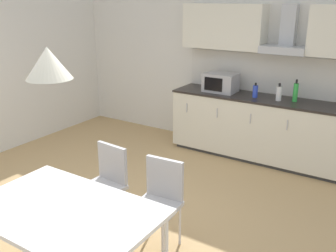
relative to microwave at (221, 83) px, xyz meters
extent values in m
cube|color=tan|center=(-0.09, -2.57, -1.08)|extent=(8.08, 8.62, 0.02)
cube|color=silver|center=(-0.09, 0.36, 0.32)|extent=(6.47, 0.10, 2.78)
cube|color=#333333|center=(0.87, 0.00, -1.05)|extent=(2.93, 0.56, 0.05)
cube|color=silver|center=(0.87, 0.00, -0.60)|extent=(3.05, 0.61, 0.85)
cube|color=#282321|center=(0.87, 0.00, -0.16)|extent=(3.07, 0.63, 0.03)
cube|color=silver|center=(-0.40, -0.31, -0.38)|extent=(0.01, 0.01, 0.14)
cube|color=silver|center=(0.11, -0.31, -0.38)|extent=(0.01, 0.01, 0.14)
cube|color=silver|center=(0.62, -0.31, -0.38)|extent=(0.01, 0.01, 0.14)
cube|color=silver|center=(1.13, -0.31, -0.38)|extent=(0.01, 0.01, 0.14)
cube|color=silver|center=(0.87, 0.29, 0.15)|extent=(3.05, 0.02, 0.57)
cube|color=silver|center=(-0.04, 0.14, 0.81)|extent=(1.22, 0.34, 0.64)
cube|color=#B7BABF|center=(0.87, 0.12, 0.54)|extent=(0.61, 0.40, 0.10)
cube|color=#B7BABF|center=(0.87, 0.23, 0.84)|extent=(0.20, 0.16, 0.59)
cube|color=#ADADB2|center=(0.00, 0.00, 0.00)|extent=(0.48, 0.34, 0.28)
cube|color=black|center=(-0.04, -0.17, 0.00)|extent=(0.29, 0.01, 0.20)
cylinder|color=white|center=(0.90, -0.05, -0.04)|extent=(0.08, 0.08, 0.20)
cylinder|color=black|center=(0.90, -0.05, 0.08)|extent=(0.03, 0.03, 0.04)
cylinder|color=blue|center=(0.57, -0.05, -0.05)|extent=(0.07, 0.07, 0.17)
cylinder|color=black|center=(0.57, -0.05, 0.05)|extent=(0.03, 0.03, 0.04)
cylinder|color=green|center=(1.11, 0.02, -0.01)|extent=(0.07, 0.07, 0.25)
cylinder|color=black|center=(1.11, 0.02, 0.14)|extent=(0.03, 0.03, 0.06)
cube|color=white|center=(0.25, -3.40, -0.36)|extent=(1.49, 0.95, 0.04)
cylinder|color=silver|center=(-0.43, -2.98, -0.73)|extent=(0.04, 0.04, 0.69)
cylinder|color=silver|center=(0.94, -2.98, -0.73)|extent=(0.04, 0.04, 0.69)
cube|color=#B2B2B7|center=(-0.08, -2.62, -0.62)|extent=(0.43, 0.43, 0.04)
cube|color=#B2B2B7|center=(-0.07, -2.44, -0.40)|extent=(0.38, 0.07, 0.40)
cylinder|color=silver|center=(0.07, -2.81, -0.86)|extent=(0.02, 0.02, 0.43)
cylinder|color=silver|center=(-0.27, -2.78, -0.86)|extent=(0.02, 0.02, 0.43)
cylinder|color=silver|center=(0.10, -2.47, -0.86)|extent=(0.02, 0.02, 0.43)
cylinder|color=silver|center=(-0.24, -2.44, -0.86)|extent=(0.02, 0.02, 0.43)
cube|color=#B2B2B7|center=(0.59, -2.62, -0.62)|extent=(0.43, 0.43, 0.04)
cube|color=#B2B2B7|center=(0.57, -2.44, -0.40)|extent=(0.38, 0.07, 0.40)
cylinder|color=silver|center=(0.77, -2.78, -0.86)|extent=(0.02, 0.02, 0.43)
cylinder|color=silver|center=(0.43, -2.80, -0.86)|extent=(0.02, 0.02, 0.43)
cylinder|color=silver|center=(0.74, -2.44, -0.86)|extent=(0.02, 0.02, 0.43)
cylinder|color=silver|center=(0.41, -2.46, -0.86)|extent=(0.02, 0.02, 0.43)
cone|color=silver|center=(0.25, -3.40, 0.79)|extent=(0.32, 0.32, 0.22)
camera|label=1|loc=(2.30, -5.10, 1.21)|focal=40.00mm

